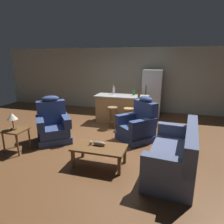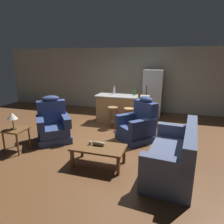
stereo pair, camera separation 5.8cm
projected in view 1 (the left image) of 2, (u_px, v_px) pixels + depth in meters
name	position (u px, v px, depth m)	size (l,w,h in m)	color
ground_plane	(111.00, 136.00, 5.81)	(12.00, 12.00, 0.00)	brown
back_wall	(132.00, 80.00, 8.36)	(12.00, 0.05, 2.60)	#B2B2A3
coffee_table	(99.00, 149.00, 4.14)	(1.10, 0.60, 0.42)	brown
fish_figurine	(98.00, 143.00, 4.17)	(0.34, 0.10, 0.10)	#4C3823
couch	(175.00, 155.00, 3.93)	(1.02, 1.97, 0.94)	#4C5675
recliner_near_lamp	(53.00, 125.00, 5.42)	(1.18, 1.18, 1.20)	navy
recliner_near_island	(138.00, 125.00, 5.44)	(1.19, 1.19, 1.20)	navy
end_table	(16.00, 133.00, 4.74)	(0.48, 0.48, 0.56)	brown
table_lamp	(12.00, 117.00, 4.62)	(0.24, 0.24, 0.41)	#4C3823
kitchen_island	(122.00, 109.00, 6.93)	(1.80, 0.70, 0.95)	#AD7F4C
bar_stool_left	(113.00, 113.00, 6.39)	(0.32, 0.32, 0.68)	olive
bar_stool_right	(129.00, 115.00, 6.25)	(0.32, 0.32, 0.68)	#A87A47
refrigerator	(152.00, 93.00, 7.69)	(0.70, 0.69, 1.76)	#B7B7BC
bottle_tall_green	(139.00, 95.00, 6.40)	(0.08, 0.08, 0.24)	brown
bottle_short_amber	(134.00, 93.00, 6.88)	(0.08, 0.08, 0.21)	#2D6B38
bottle_wine_dark	(114.00, 91.00, 7.05)	(0.07, 0.07, 0.31)	silver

